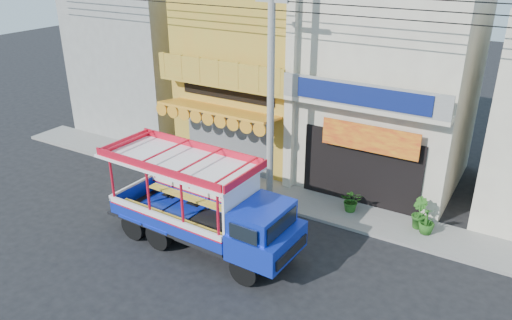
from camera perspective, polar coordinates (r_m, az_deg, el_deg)
The scene contains 12 objects.
ground at distance 16.71m, azimuth -1.09°, elevation -10.49°, with size 90.00×90.00×0.00m, color black.
sidewalk at distance 19.68m, azimuth 5.09°, elevation -4.67°, with size 30.00×2.00×0.12m, color slate.
shophouse_left at distance 23.30m, azimuth 0.85°, elevation 10.64°, with size 6.00×7.50×8.24m.
shophouse_right at distance 21.05m, azimuth 15.29°, elevation 8.36°, with size 6.00×6.75×8.24m.
party_pilaster at distance 19.30m, azimuth 3.95°, elevation 7.46°, with size 0.35×0.30×8.00m, color #B9AC98.
filler_building_left at distance 27.49m, azimuth -12.11°, elevation 11.50°, with size 6.00×6.00×7.60m, color gray.
utility_pole at distance 17.64m, azimuth 2.14°, elevation 9.41°, with size 28.00×0.26×9.00m.
songthaew_truck at distance 16.05m, azimuth -4.92°, elevation -5.66°, with size 6.93×2.53×3.20m.
green_sign at distance 22.72m, azimuth -8.73°, elevation 0.55°, with size 0.66×0.45×1.02m.
potted_plant_a at distance 18.93m, azimuth 10.88°, elevation -4.56°, with size 0.79×0.68×0.87m, color #235618.
potted_plant_b at distance 18.44m, azimuth 18.08°, elevation -5.76°, with size 0.61×0.49×1.12m, color #235618.
potted_plant_c at distance 18.19m, azimuth 18.96°, elevation -6.58°, with size 0.55×0.55×0.97m, color #235618.
Camera 1 is at (7.35, -11.69, 9.40)m, focal length 35.00 mm.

